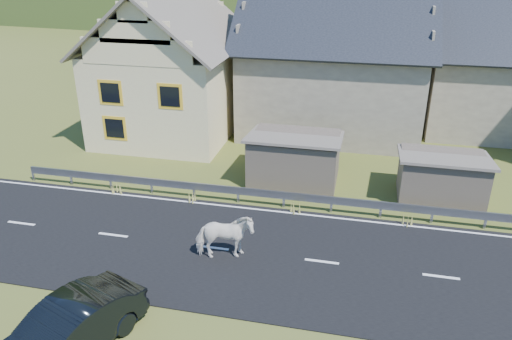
# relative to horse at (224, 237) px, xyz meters

# --- Properties ---
(ground) EXTENTS (160.00, 160.00, 0.00)m
(ground) POSITION_rel_horse_xyz_m (3.39, 0.51, -0.90)
(ground) COLOR #415018
(ground) RESTS_ON ground
(road) EXTENTS (60.00, 7.00, 0.04)m
(road) POSITION_rel_horse_xyz_m (3.39, 0.51, -0.88)
(road) COLOR black
(road) RESTS_ON ground
(lane_markings) EXTENTS (60.00, 6.60, 0.01)m
(lane_markings) POSITION_rel_horse_xyz_m (3.39, 0.51, -0.85)
(lane_markings) COLOR silver
(lane_markings) RESTS_ON road
(guardrail) EXTENTS (28.10, 0.09, 0.75)m
(guardrail) POSITION_rel_horse_xyz_m (3.39, 4.19, -0.33)
(guardrail) COLOR #93969B
(guardrail) RESTS_ON ground
(shed_left) EXTENTS (4.30, 3.30, 2.40)m
(shed_left) POSITION_rel_horse_xyz_m (1.39, 7.01, 0.20)
(shed_left) COLOR #675B4D
(shed_left) RESTS_ON ground
(shed_right) EXTENTS (3.80, 2.90, 2.20)m
(shed_right) POSITION_rel_horse_xyz_m (7.89, 6.51, 0.10)
(shed_right) COLOR #675B4D
(shed_right) RESTS_ON ground
(house_cream) EXTENTS (7.80, 9.80, 8.30)m
(house_cream) POSITION_rel_horse_xyz_m (-6.61, 12.51, 3.46)
(house_cream) COLOR beige
(house_cream) RESTS_ON ground
(house_stone_a) EXTENTS (10.80, 9.80, 8.90)m
(house_stone_a) POSITION_rel_horse_xyz_m (2.39, 15.51, 3.74)
(house_stone_a) COLOR gray
(house_stone_a) RESTS_ON ground
(house_stone_b) EXTENTS (9.80, 8.80, 8.10)m
(house_stone_b) POSITION_rel_horse_xyz_m (12.39, 17.51, 3.34)
(house_stone_b) COLOR gray
(house_stone_b) RESTS_ON ground
(mountain) EXTENTS (440.00, 280.00, 260.00)m
(mountain) POSITION_rel_horse_xyz_m (8.39, 180.51, -20.90)
(mountain) COLOR #253E15
(mountain) RESTS_ON ground
(horse) EXTENTS (1.49, 2.21, 1.71)m
(horse) POSITION_rel_horse_xyz_m (0.00, 0.00, 0.00)
(horse) COLOR white
(horse) RESTS_ON road
(car) EXTENTS (3.09, 4.94, 1.54)m
(car) POSITION_rel_horse_xyz_m (-2.88, -5.34, -0.13)
(car) COLOR black
(car) RESTS_ON ground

